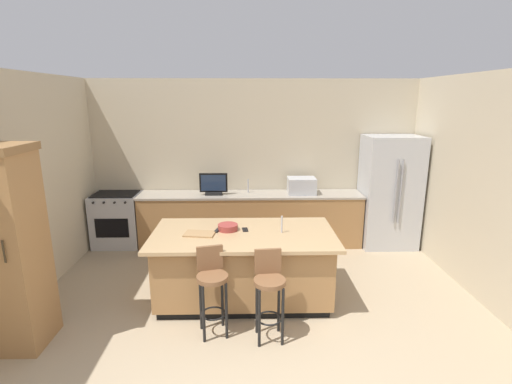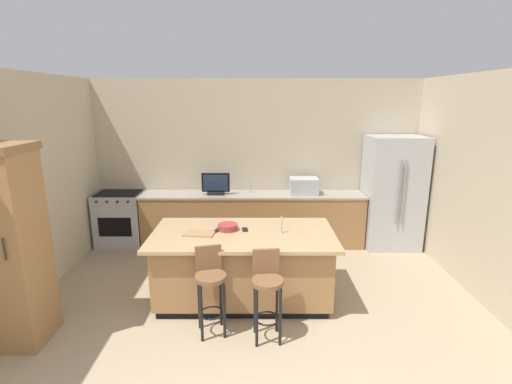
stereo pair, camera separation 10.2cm
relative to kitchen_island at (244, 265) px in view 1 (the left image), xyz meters
The scene contains 18 objects.
wall_back 2.48m from the kitchen_island, 85.71° to the left, with size 6.24×0.12×2.88m, color beige.
wall_left 2.92m from the kitchen_island, behind, with size 0.12×4.79×2.88m, color beige.
wall_right 3.24m from the kitchen_island, ahead, with size 0.12×4.79×2.88m, color beige.
counter_back 1.90m from the kitchen_island, 86.76° to the left, with size 3.88×0.62×0.93m.
kitchen_island is the anchor object (origin of this frame).
refrigerator 3.16m from the kitchen_island, 36.01° to the left, with size 0.93×0.77×1.94m.
range_oven 2.93m from the kitchen_island, 139.79° to the left, with size 0.80×0.63×0.95m.
cabinet_tower 2.63m from the kitchen_island, 160.10° to the right, with size 0.68×0.62×2.13m.
microwave 2.22m from the kitchen_island, 62.34° to the left, with size 0.48×0.36×0.28m, color #B7BABF.
tv_monitor 2.02m from the kitchen_island, 106.06° to the left, with size 0.48×0.16×0.38m.
sink_faucet_back 2.08m from the kitchen_island, 88.16° to the left, with size 0.02×0.02×0.24m, color #B2B2B7.
sink_faucet_island 0.73m from the kitchen_island, ahead, with size 0.02×0.02×0.22m, color #B2B2B7.
bar_stool_left 0.81m from the kitchen_island, 114.68° to the right, with size 0.35×0.37×0.98m.
bar_stool_right 0.89m from the kitchen_island, 71.40° to the right, with size 0.34×0.35×0.98m.
fruit_bowl 0.53m from the kitchen_island, 151.65° to the left, with size 0.25×0.25×0.08m, color #993833.
cell_phone 0.46m from the kitchen_island, 79.57° to the left, with size 0.07×0.15×0.01m, color black.
tv_remote 0.57m from the kitchen_island, 165.59° to the left, with size 0.04×0.17×0.02m, color black.
cutting_board 0.71m from the kitchen_island, behind, with size 0.37×0.23×0.02m, color #A87F51.
Camera 1 is at (-0.11, -2.35, 2.55)m, focal length 26.42 mm.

